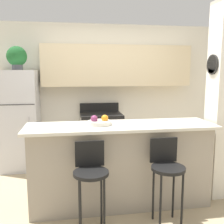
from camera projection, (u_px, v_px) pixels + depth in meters
ground_plane at (121, 203)px, 3.35m from camera, size 14.00×14.00×0.00m
wall_back at (108, 81)px, 4.98m from camera, size 5.60×0.38×2.55m
pillar_right at (224, 102)px, 3.43m from camera, size 0.38×0.32×2.55m
counter_bar at (121, 165)px, 3.27m from camera, size 2.31×0.65×1.03m
refrigerator at (20, 120)px, 4.51m from camera, size 0.62×0.72×1.69m
stove_range at (101, 137)px, 4.85m from camera, size 0.75×0.61×1.07m
bar_stool_left at (91, 173)px, 2.71m from camera, size 0.37×0.37×0.94m
bar_stool_right at (167, 169)px, 2.85m from camera, size 0.37×0.37×0.94m
potted_plant_on_fridge at (17, 57)px, 4.35m from camera, size 0.33×0.33×0.39m
fruit_bowl at (100, 122)px, 3.17m from camera, size 0.29×0.29×0.12m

